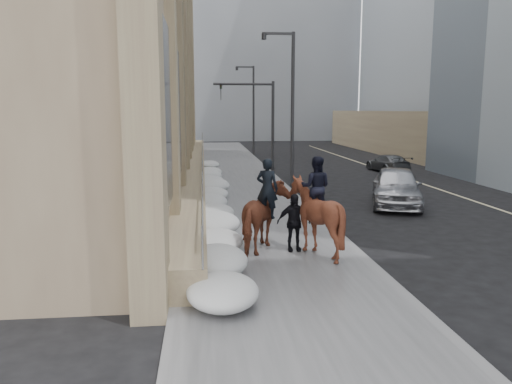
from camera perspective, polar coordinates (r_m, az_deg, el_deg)
The scene contains 16 objects.
ground at distance 12.62m, azimuth 2.27°, elevation -9.64°, with size 140.00×140.00×0.00m, color black.
sidewalk at distance 22.24m, azimuth -1.46°, elevation -1.11°, with size 5.00×80.00×0.12m, color #525154.
curb at distance 22.60m, azimuth 5.18°, elevation -0.98°, with size 0.24×80.00×0.12m, color slate.
lane_line at distance 25.34m, azimuth 22.94°, elevation -0.69°, with size 0.15×70.00×0.01m, color #BFB78C.
limestone_building at distance 32.31m, azimuth -12.86°, elevation 17.68°, with size 6.10×44.00×18.00m.
bg_building_mid at distance 72.70m, azimuth -1.55°, elevation 17.19°, with size 30.00×12.00×28.00m, color slate.
bg_building_far at distance 84.11m, azimuth -9.21°, elevation 13.28°, with size 24.00×12.00×20.00m, color gray.
streetlight_mid at distance 26.19m, azimuth 3.86°, elevation 10.39°, with size 1.71×0.24×8.00m.
streetlight_far at distance 46.02m, azimuth -0.49°, elevation 9.96°, with size 1.71×0.24×8.00m.
traffic_signal at distance 34.01m, azimuth 0.38°, elevation 9.20°, with size 4.10×0.22×6.00m.
snow_bank at distance 20.24m, azimuth -5.04°, elevation -1.02°, with size 1.70×18.10×0.76m.
mounted_horse_left at distance 14.20m, azimuth 1.02°, elevation -2.60°, with size 1.85×2.52×2.64m.
mounted_horse_right at distance 13.96m, azimuth 6.80°, elevation -2.39°, with size 2.23×2.36×2.72m.
pedestrian at distance 14.24m, azimuth 4.32°, elevation -3.48°, with size 0.97×0.40×1.65m, color black.
car_silver at distance 22.37m, azimuth 15.73°, elevation 0.63°, with size 1.99×4.95×1.69m, color #B1B2B9.
car_grey at distance 34.50m, azimuth 14.83°, elevation 3.20°, with size 1.64×4.03×1.17m, color #4F5256.
Camera 1 is at (-1.75, -11.80, 4.11)m, focal length 35.00 mm.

